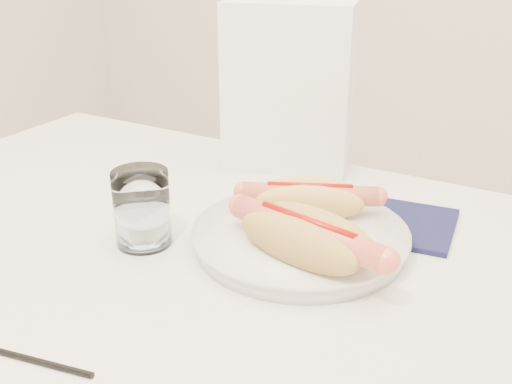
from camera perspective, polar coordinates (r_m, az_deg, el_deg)
The scene contains 8 objects.
table at distance 0.74m, azimuth -3.53°, elevation -11.69°, with size 1.20×0.80×0.75m.
plate at distance 0.76m, azimuth 4.04°, elevation -4.36°, with size 0.25×0.25×0.02m, color silver.
hotdog_left at distance 0.79m, azimuth 4.91°, elevation -0.66°, with size 0.16×0.12×0.05m.
hotdog_right at distance 0.69m, azimuth 4.65°, elevation -4.20°, with size 0.20×0.11×0.05m.
water_glass at distance 0.76m, azimuth -10.37°, elevation -1.45°, with size 0.07×0.07×0.09m, color white.
chopstick_near at distance 0.63m, azimuth -22.05°, elevation -13.40°, with size 0.01×0.01×0.19m, color black.
napkin_box at distance 0.98m, azimuth 3.06°, elevation 9.60°, with size 0.19×0.11×0.26m, color white.
navy_napkin at distance 0.83m, azimuth 13.12°, elevation -2.81°, with size 0.13×0.13×0.01m, color #111337.
Camera 1 is at (0.34, -0.50, 1.12)m, focal length 43.83 mm.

